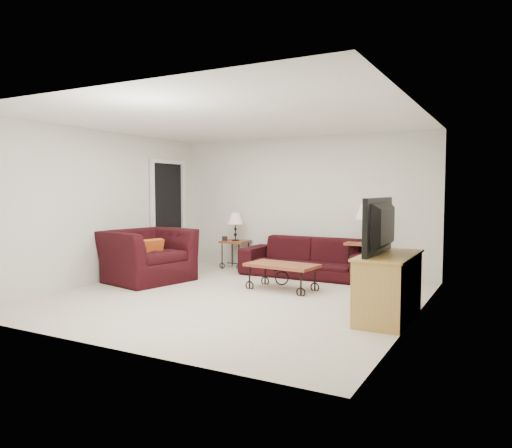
{
  "coord_description": "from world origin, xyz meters",
  "views": [
    {
      "loc": [
        3.52,
        -5.86,
        1.53
      ],
      "look_at": [
        0.0,
        0.7,
        1.0
      ],
      "focal_mm": 33.98,
      "sensor_mm": 36.0,
      "label": 1
    }
  ],
  "objects_px": {
    "side_table_left": "(235,254)",
    "tv_stand": "(389,286)",
    "lamp_right": "(366,223)",
    "television": "(388,226)",
    "armchair": "(147,255)",
    "backpack": "(338,270)",
    "sofa": "(307,257)",
    "coffee_table": "(282,277)",
    "side_table_right": "(365,261)",
    "lamp_left": "(235,227)"
  },
  "relations": [
    {
      "from": "side_table_left",
      "to": "coffee_table",
      "type": "height_order",
      "value": "side_table_left"
    },
    {
      "from": "coffee_table",
      "to": "tv_stand",
      "type": "distance_m",
      "value": 2.04
    },
    {
      "from": "side_table_right",
      "to": "coffee_table",
      "type": "xyz_separation_m",
      "value": [
        -0.89,
        -1.43,
        -0.12
      ]
    },
    {
      "from": "lamp_left",
      "to": "lamp_right",
      "type": "xyz_separation_m",
      "value": [
        2.57,
        0.0,
        0.15
      ]
    },
    {
      "from": "lamp_right",
      "to": "backpack",
      "type": "height_order",
      "value": "lamp_right"
    },
    {
      "from": "tv_stand",
      "to": "television",
      "type": "bearing_deg",
      "value": 180.0
    },
    {
      "from": "sofa",
      "to": "lamp_right",
      "type": "distance_m",
      "value": 1.18
    },
    {
      "from": "side_table_right",
      "to": "lamp_right",
      "type": "xyz_separation_m",
      "value": [
        0.0,
        0.0,
        0.64
      ]
    },
    {
      "from": "sofa",
      "to": "armchair",
      "type": "bearing_deg",
      "value": -142.53
    },
    {
      "from": "side_table_left",
      "to": "armchair",
      "type": "bearing_deg",
      "value": -108.24
    },
    {
      "from": "backpack",
      "to": "television",
      "type": "bearing_deg",
      "value": -46.28
    },
    {
      "from": "lamp_left",
      "to": "lamp_right",
      "type": "distance_m",
      "value": 2.57
    },
    {
      "from": "side_table_right",
      "to": "tv_stand",
      "type": "relative_size",
      "value": 0.5
    },
    {
      "from": "side_table_right",
      "to": "television",
      "type": "height_order",
      "value": "television"
    },
    {
      "from": "side_table_left",
      "to": "coffee_table",
      "type": "bearing_deg",
      "value": -40.54
    },
    {
      "from": "television",
      "to": "side_table_right",
      "type": "bearing_deg",
      "value": -158.82
    },
    {
      "from": "side_table_left",
      "to": "tv_stand",
      "type": "distance_m",
      "value": 4.2
    },
    {
      "from": "lamp_left",
      "to": "television",
      "type": "height_order",
      "value": "television"
    },
    {
      "from": "armchair",
      "to": "tv_stand",
      "type": "relative_size",
      "value": 1.04
    },
    {
      "from": "lamp_left",
      "to": "tv_stand",
      "type": "height_order",
      "value": "lamp_left"
    },
    {
      "from": "sofa",
      "to": "side_table_right",
      "type": "bearing_deg",
      "value": 10.34
    },
    {
      "from": "tv_stand",
      "to": "backpack",
      "type": "bearing_deg",
      "value": 123.69
    },
    {
      "from": "sofa",
      "to": "side_table_right",
      "type": "distance_m",
      "value": 1.0
    },
    {
      "from": "lamp_right",
      "to": "television",
      "type": "height_order",
      "value": "television"
    },
    {
      "from": "tv_stand",
      "to": "backpack",
      "type": "relative_size",
      "value": 3.12
    },
    {
      "from": "sofa",
      "to": "lamp_right",
      "type": "bearing_deg",
      "value": 10.34
    },
    {
      "from": "side_table_right",
      "to": "tv_stand",
      "type": "distance_m",
      "value": 2.51
    },
    {
      "from": "armchair",
      "to": "tv_stand",
      "type": "distance_m",
      "value": 4.13
    },
    {
      "from": "lamp_right",
      "to": "coffee_table",
      "type": "height_order",
      "value": "lamp_right"
    },
    {
      "from": "side_table_right",
      "to": "lamp_right",
      "type": "bearing_deg",
      "value": 0.0
    },
    {
      "from": "side_table_left",
      "to": "side_table_right",
      "type": "height_order",
      "value": "side_table_right"
    },
    {
      "from": "lamp_right",
      "to": "tv_stand",
      "type": "xyz_separation_m",
      "value": [
        0.92,
        -2.33,
        -0.58
      ]
    },
    {
      "from": "television",
      "to": "lamp_left",
      "type": "bearing_deg",
      "value": -123.91
    },
    {
      "from": "side_table_left",
      "to": "backpack",
      "type": "distance_m",
      "value": 2.27
    },
    {
      "from": "side_table_left",
      "to": "tv_stand",
      "type": "height_order",
      "value": "tv_stand"
    },
    {
      "from": "coffee_table",
      "to": "backpack",
      "type": "xyz_separation_m",
      "value": [
        0.55,
        1.0,
        0.01
      ]
    },
    {
      "from": "armchair",
      "to": "backpack",
      "type": "height_order",
      "value": "armchair"
    },
    {
      "from": "backpack",
      "to": "armchair",
      "type": "bearing_deg",
      "value": -142.81
    },
    {
      "from": "sofa",
      "to": "tv_stand",
      "type": "height_order",
      "value": "tv_stand"
    },
    {
      "from": "lamp_left",
      "to": "coffee_table",
      "type": "xyz_separation_m",
      "value": [
        1.67,
        -1.43,
        -0.61
      ]
    },
    {
      "from": "side_table_left",
      "to": "side_table_right",
      "type": "bearing_deg",
      "value": 0.0
    },
    {
      "from": "side_table_right",
      "to": "armchair",
      "type": "bearing_deg",
      "value": -149.66
    },
    {
      "from": "sofa",
      "to": "side_table_left",
      "type": "distance_m",
      "value": 1.59
    },
    {
      "from": "lamp_left",
      "to": "television",
      "type": "relative_size",
      "value": 0.47
    },
    {
      "from": "sofa",
      "to": "coffee_table",
      "type": "height_order",
      "value": "sofa"
    },
    {
      "from": "television",
      "to": "backpack",
      "type": "relative_size",
      "value": 2.8
    },
    {
      "from": "armchair",
      "to": "television",
      "type": "height_order",
      "value": "television"
    },
    {
      "from": "side_table_right",
      "to": "television",
      "type": "distance_m",
      "value": 2.62
    },
    {
      "from": "side_table_left",
      "to": "lamp_right",
      "type": "distance_m",
      "value": 2.66
    },
    {
      "from": "coffee_table",
      "to": "backpack",
      "type": "bearing_deg",
      "value": 61.25
    }
  ]
}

